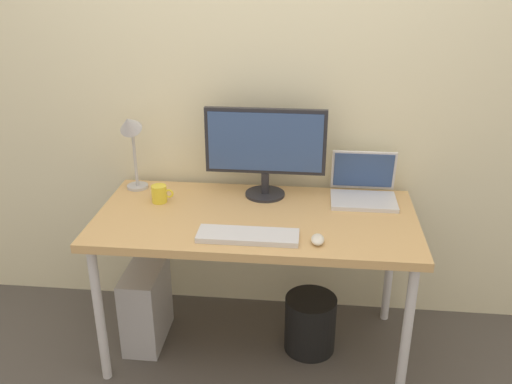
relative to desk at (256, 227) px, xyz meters
The scene contains 11 objects.
ground_plane 0.69m from the desk, ahead, with size 6.00×6.00×0.00m, color #4C4742.
back_wall 0.74m from the desk, 90.00° to the left, with size 4.40×0.04×2.60m, color beige.
desk is the anchor object (origin of this frame).
monitor 0.40m from the desk, 84.76° to the left, with size 0.59×0.20×0.45m.
laptop 0.58m from the desk, 26.03° to the left, with size 0.32×0.26×0.23m.
desk_lamp 0.78m from the desk, 160.11° to the left, with size 0.11×0.16×0.42m.
keyboard 0.24m from the desk, 92.84° to the right, with size 0.44×0.14×0.02m, color silver.
mouse 0.38m from the desk, 39.81° to the right, with size 0.06×0.09×0.03m, color silver.
coffee_mug 0.51m from the desk, 167.99° to the left, with size 0.11×0.08×0.09m.
computer_tower 0.75m from the desk, behind, with size 0.18×0.36×0.42m, color #B2B2B7.
wastebasket 0.61m from the desk, ahead, with size 0.26×0.26×0.30m, color black.
Camera 1 is at (0.24, -2.35, 1.90)m, focal length 39.14 mm.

